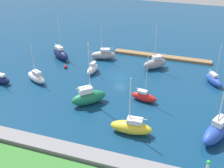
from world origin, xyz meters
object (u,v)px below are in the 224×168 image
Objects in this scene: sailboat_gray_along_channel at (103,55)px; sailboat_gray_outer_mooring at (155,63)px; sailboat_blue_inner_mooring at (214,80)px; sailboat_yellow_far_north at (131,127)px; sailboat_navy_by_breakwater at (0,79)px; sailboat_blue_center_basin at (217,131)px; pier_dock at (162,57)px; sailboat_white_near_pier at (92,69)px; sailboat_white_west_end at (36,77)px; sailboat_green_mid_basin at (89,97)px; sailboat_navy_lone_south at (60,54)px; mooring_buoy_red at (65,67)px; sailboat_red_lone_north at (144,97)px.

sailboat_gray_outer_mooring is at bearing 156.01° from sailboat_gray_along_channel.
sailboat_yellow_far_north reaches higher than sailboat_blue_inner_mooring.
sailboat_blue_center_basin is (-47.06, 4.92, 0.61)m from sailboat_navy_by_breakwater.
sailboat_white_near_pier is at bearing 44.70° from pier_dock.
sailboat_blue_center_basin is at bearing -165.63° from sailboat_white_west_end.
sailboat_green_mid_basin is (-22.55, 1.59, 0.55)m from sailboat_navy_by_breakwater.
sailboat_navy_lone_south is at bearing -111.10° from sailboat_white_near_pier.
sailboat_yellow_far_north is 0.82× the size of sailboat_green_mid_basin.
pier_dock is 33.73m from sailboat_yellow_far_north.
sailboat_navy_lone_south reaches higher than sailboat_navy_by_breakwater.
sailboat_white_near_pier is 0.63× the size of sailboat_navy_lone_south.
sailboat_blue_center_basin is at bearing 64.35° from sailboat_white_near_pier.
sailboat_white_near_pier is at bearing 8.67° from sailboat_navy_lone_south.
sailboat_gray_along_channel is 11.21× the size of mooring_buoy_red.
sailboat_navy_lone_south is (11.46, -5.33, 0.32)m from sailboat_white_near_pier.
pier_dock is 2.02× the size of sailboat_green_mid_basin.
sailboat_navy_by_breakwater is 0.73× the size of sailboat_blue_center_basin.
sailboat_gray_along_channel is at bearing -130.23° from mooring_buoy_red.
sailboat_gray_outer_mooring is 0.90× the size of sailboat_blue_center_basin.
sailboat_white_near_pier is (-18.17, -11.40, 0.06)m from sailboat_navy_by_breakwater.
mooring_buoy_red reaches higher than pier_dock.
sailboat_gray_outer_mooring is at bearing -161.72° from mooring_buoy_red.
sailboat_yellow_far_north is 31.85m from sailboat_gray_along_channel.
sailboat_red_lone_north is at bearing 63.99° from sailboat_white_near_pier.
sailboat_navy_lone_south reaches higher than mooring_buoy_red.
sailboat_white_west_end is at bearing -53.02° from sailboat_navy_lone_south.
sailboat_blue_inner_mooring is at bearing -9.02° from sailboat_green_mid_basin.
sailboat_yellow_far_north is 1.17× the size of sailboat_white_west_end.
sailboat_gray_along_channel is at bearing -174.25° from sailboat_white_near_pier.
mooring_buoy_red is at bearing -127.06° from sailboat_navy_by_breakwater.
pier_dock is at bearing 26.04° from sailboat_green_mid_basin.
sailboat_white_near_pier is 17.02m from sailboat_red_lone_north.
sailboat_white_west_end is (10.66, 8.22, 0.10)m from sailboat_white_near_pier.
mooring_buoy_red is at bearing 31.31° from sailboat_gray_along_channel.
sailboat_navy_lone_south reaches higher than sailboat_gray_outer_mooring.
mooring_buoy_red is (21.54, 7.12, -0.97)m from sailboat_gray_outer_mooring.
pier_dock is 2.45× the size of sailboat_yellow_far_north.
sailboat_navy_by_breakwater reaches higher than mooring_buoy_red.
sailboat_navy_by_breakwater is 26.89m from sailboat_gray_along_channel.
sailboat_white_near_pier is 12.64m from sailboat_navy_lone_south.
sailboat_white_near_pier is 33.19m from sailboat_blue_center_basin.
sailboat_gray_along_channel reaches higher than pier_dock.
sailboat_red_lone_north reaches higher than sailboat_white_near_pier.
sailboat_blue_inner_mooring is 29.04m from sailboat_gray_along_channel.
sailboat_yellow_far_north is at bearing 139.10° from mooring_buoy_red.
sailboat_green_mid_basin reaches higher than sailboat_navy_by_breakwater.
sailboat_green_mid_basin is 24.22m from sailboat_navy_lone_south.
sailboat_navy_by_breakwater is 0.91× the size of sailboat_gray_along_channel.
sailboat_navy_lone_south is 1.18× the size of sailboat_gray_along_channel.
sailboat_gray_outer_mooring is 26.58m from sailboat_yellow_far_north.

